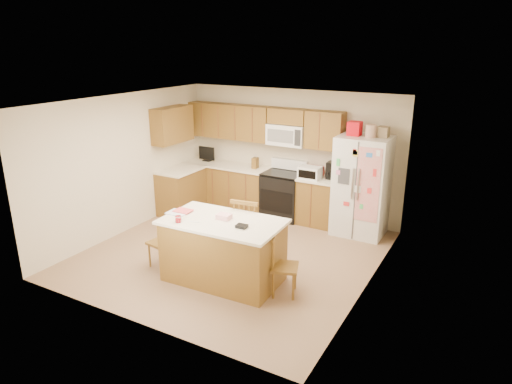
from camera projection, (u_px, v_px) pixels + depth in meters
The scene contains 9 objects.
ground at pixel (232, 253), 7.58m from camera, with size 4.50×4.50×0.00m, color #876046.
room_shell at pixel (231, 170), 7.13m from camera, with size 4.60×4.60×2.52m.
cabinetry at pixel (237, 168), 9.24m from camera, with size 3.36×1.56×2.15m.
stove at pixel (283, 194), 9.04m from camera, with size 0.76×0.65×1.13m.
refrigerator at pixel (362, 185), 8.13m from camera, with size 0.90×0.79×2.04m.
island at pixel (223, 250), 6.61m from camera, with size 1.77×1.06×1.03m.
windsor_chair_left at pixel (163, 242), 7.04m from camera, with size 0.41×0.42×0.86m.
windsor_chair_back at pixel (248, 232), 7.14m from camera, with size 0.52×0.50×1.08m.
windsor_chair_right at pixel (283, 266), 6.25m from camera, with size 0.47×0.48×0.88m.
Camera 1 is at (3.69, -5.83, 3.34)m, focal length 32.00 mm.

